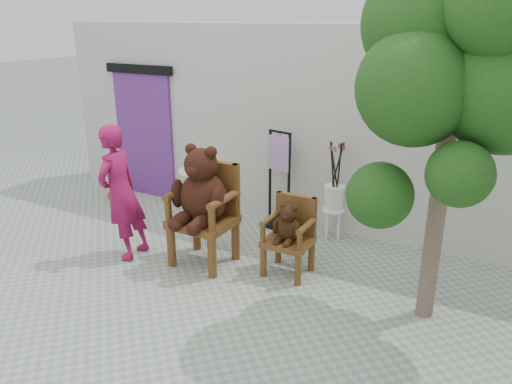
% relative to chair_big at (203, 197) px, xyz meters
% --- Properties ---
extents(ground_plane, '(60.00, 60.00, 0.00)m').
position_rel_chair_big_xyz_m(ground_plane, '(0.58, -0.84, -0.91)').
color(ground_plane, '#949B8B').
rests_on(ground_plane, ground).
extents(back_wall, '(9.00, 1.00, 3.00)m').
position_rel_chair_big_xyz_m(back_wall, '(0.58, 2.26, 0.59)').
color(back_wall, beige).
rests_on(back_wall, ground).
extents(doorway, '(1.40, 0.11, 2.33)m').
position_rel_chair_big_xyz_m(doorway, '(-2.42, 1.74, 0.25)').
color(doorway, '#622A80').
rests_on(doorway, ground).
extents(chair_big, '(0.76, 0.84, 1.60)m').
position_rel_chair_big_xyz_m(chair_big, '(0.00, 0.00, 0.00)').
color(chair_big, '#492A0F').
rests_on(chair_big, ground).
extents(chair_small, '(0.57, 0.52, 0.99)m').
position_rel_chair_big_xyz_m(chair_small, '(1.10, 0.28, -0.33)').
color(chair_small, '#492A0F').
rests_on(chair_small, ground).
extents(person, '(0.49, 0.69, 1.79)m').
position_rel_chair_big_xyz_m(person, '(-1.08, -0.34, -0.01)').
color(person, '#911146').
rests_on(person, ground).
extents(cafe_table, '(0.60, 0.60, 0.70)m').
position_rel_chair_big_xyz_m(cafe_table, '(-1.16, 1.50, -0.47)').
color(cafe_table, white).
rests_on(cafe_table, ground).
extents(display_stand, '(0.51, 0.44, 1.51)m').
position_rel_chair_big_xyz_m(display_stand, '(0.35, 1.51, -0.33)').
color(display_stand, black).
rests_on(display_stand, ground).
extents(stool_bucket, '(0.32, 0.32, 1.45)m').
position_rel_chair_big_xyz_m(stool_bucket, '(1.23, 1.51, -0.27)').
color(stool_bucket, white).
rests_on(stool_bucket, ground).
extents(tree, '(1.97, 1.88, 3.64)m').
position_rel_chair_big_xyz_m(tree, '(2.80, -0.02, 1.75)').
color(tree, brown).
rests_on(tree, ground).
extents(potted_plant, '(0.45, 0.42, 0.40)m').
position_rel_chair_big_xyz_m(potted_plant, '(-2.64, 1.16, -0.71)').
color(potted_plant, black).
rests_on(potted_plant, ground).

